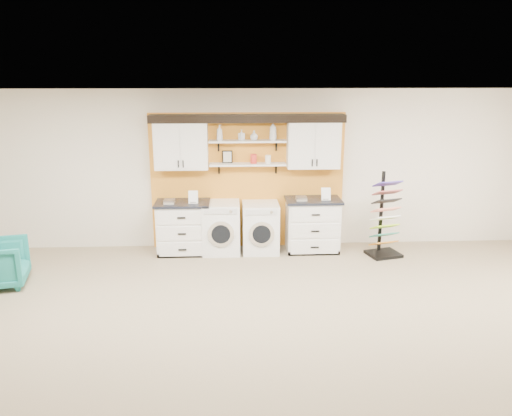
{
  "coord_description": "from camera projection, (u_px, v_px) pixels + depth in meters",
  "views": [
    {
      "loc": [
        -0.27,
        -4.7,
        3.05
      ],
      "look_at": [
        0.07,
        2.3,
        1.15
      ],
      "focal_mm": 35.0,
      "sensor_mm": 36.0,
      "label": 1
    }
  ],
  "objects": [
    {
      "name": "upper_cabinet_left",
      "position": [
        181.0,
        145.0,
        8.45
      ],
      "size": [
        0.9,
        0.35,
        0.84
      ],
      "color": "white",
      "rests_on": "wall_back"
    },
    {
      "name": "soap_bottle_c",
      "position": [
        254.0,
        135.0,
        8.48
      ],
      "size": [
        0.13,
        0.13,
        0.17
      ],
      "primitive_type": "imported",
      "rotation": [
        0.0,
        0.0,
        0.03
      ],
      "color": "silver",
      "rests_on": "shelf_upper"
    },
    {
      "name": "soap_bottle_d",
      "position": [
        273.0,
        131.0,
        8.47
      ],
      "size": [
        0.13,
        0.13,
        0.32
      ],
      "primitive_type": "imported",
      "rotation": [
        0.0,
        0.0,
        -0.05
      ],
      "color": "silver",
      "rests_on": "shelf_upper"
    },
    {
      "name": "upper_cabinet_right",
      "position": [
        313.0,
        144.0,
        8.56
      ],
      "size": [
        0.9,
        0.35,
        0.84
      ],
      "color": "white",
      "rests_on": "wall_back"
    },
    {
      "name": "soap_bottle_b",
      "position": [
        241.0,
        135.0,
        8.46
      ],
      "size": [
        0.12,
        0.12,
        0.18
      ],
      "primitive_type": "imported",
      "rotation": [
        0.0,
        0.0,
        0.67
      ],
      "color": "silver",
      "rests_on": "shelf_upper"
    },
    {
      "name": "base_cabinet_right",
      "position": [
        312.0,
        225.0,
        8.78
      ],
      "size": [
        0.96,
        0.66,
        0.94
      ],
      "color": "white",
      "rests_on": "floor"
    },
    {
      "name": "shelf_upper",
      "position": [
        248.0,
        141.0,
        8.5
      ],
      "size": [
        1.32,
        0.28,
        0.03
      ],
      "primitive_type": "cube",
      "color": "white",
      "rests_on": "wall_back"
    },
    {
      "name": "washer",
      "position": [
        221.0,
        227.0,
        8.71
      ],
      "size": [
        0.64,
        0.71,
        0.89
      ],
      "color": "white",
      "rests_on": "floor"
    },
    {
      "name": "canister_cream",
      "position": [
        268.0,
        159.0,
        8.59
      ],
      "size": [
        0.1,
        0.1,
        0.14
      ],
      "primitive_type": "cylinder",
      "color": "silver",
      "rests_on": "shelf_lower"
    },
    {
      "name": "base_cabinet_left",
      "position": [
        183.0,
        227.0,
        8.68
      ],
      "size": [
        0.93,
        0.66,
        0.92
      ],
      "color": "white",
      "rests_on": "floor"
    },
    {
      "name": "accent_panel",
      "position": [
        248.0,
        181.0,
        8.85
      ],
      "size": [
        3.4,
        0.07,
        2.4
      ],
      "primitive_type": "cube",
      "color": "orange",
      "rests_on": "wall_back"
    },
    {
      "name": "wall_back",
      "position": [
        247.0,
        170.0,
        8.83
      ],
      "size": [
        10.0,
        0.0,
        10.0
      ],
      "primitive_type": "plane",
      "rotation": [
        1.57,
        0.0,
        0.0
      ],
      "color": "silver",
      "rests_on": "floor"
    },
    {
      "name": "floor",
      "position": [
        260.0,
        368.0,
        5.34
      ],
      "size": [
        10.0,
        10.0,
        0.0
      ],
      "primitive_type": "plane",
      "color": "gray",
      "rests_on": "ground"
    },
    {
      "name": "soap_bottle_a",
      "position": [
        220.0,
        133.0,
        8.44
      ],
      "size": [
        0.14,
        0.14,
        0.26
      ],
      "primitive_type": "imported",
      "rotation": [
        0.0,
        0.0,
        2.39
      ],
      "color": "silver",
      "rests_on": "shelf_upper"
    },
    {
      "name": "shelf_lower",
      "position": [
        248.0,
        164.0,
        8.6
      ],
      "size": [
        1.32,
        0.28,
        0.03
      ],
      "primitive_type": "cube",
      "color": "white",
      "rests_on": "wall_back"
    },
    {
      "name": "canister_red",
      "position": [
        254.0,
        159.0,
        8.58
      ],
      "size": [
        0.11,
        0.11,
        0.16
      ],
      "primitive_type": "cylinder",
      "color": "red",
      "rests_on": "shelf_lower"
    },
    {
      "name": "dryer",
      "position": [
        260.0,
        227.0,
        8.74
      ],
      "size": [
        0.62,
        0.71,
        0.87
      ],
      "color": "white",
      "rests_on": "floor"
    },
    {
      "name": "picture_frame",
      "position": [
        227.0,
        157.0,
        8.6
      ],
      "size": [
        0.18,
        0.02,
        0.22
      ],
      "color": "black",
      "rests_on": "shelf_lower"
    },
    {
      "name": "sample_rack",
      "position": [
        384.0,
        228.0,
        8.53
      ],
      "size": [
        0.62,
        0.56,
        1.45
      ],
      "rotation": [
        0.0,
        0.0,
        0.26
      ],
      "color": "black",
      "rests_on": "floor"
    },
    {
      "name": "ceiling",
      "position": [
        260.0,
        101.0,
        4.61
      ],
      "size": [
        10.0,
        10.0,
        0.0
      ],
      "primitive_type": "plane",
      "rotation": [
        3.14,
        0.0,
        0.0
      ],
      "color": "white",
      "rests_on": "wall_back"
    },
    {
      "name": "crown_molding",
      "position": [
        248.0,
        117.0,
        8.4
      ],
      "size": [
        3.3,
        0.41,
        0.13
      ],
      "color": "black",
      "rests_on": "wall_back"
    }
  ]
}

